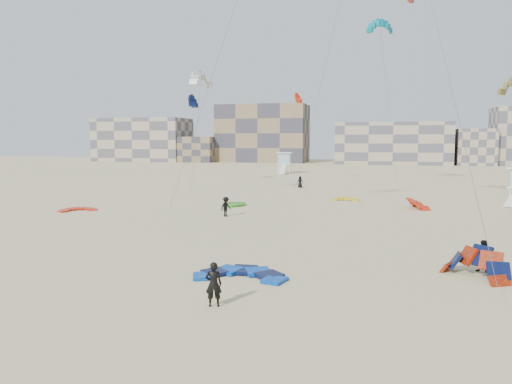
# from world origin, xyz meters

# --- Properties ---
(ground) EXTENTS (320.00, 320.00, 0.00)m
(ground) POSITION_xyz_m (0.00, 0.00, 0.00)
(ground) COLOR tan
(ground) RESTS_ON ground
(kite_ground_blue) EXTENTS (4.51, 4.71, 0.75)m
(kite_ground_blue) POSITION_xyz_m (1.28, 2.49, 0.00)
(kite_ground_blue) COLOR blue
(kite_ground_blue) RESTS_ON ground
(kite_ground_orange) EXTENTS (5.06, 5.06, 3.53)m
(kite_ground_orange) POSITION_xyz_m (12.77, 5.47, 0.00)
(kite_ground_orange) COLOR red
(kite_ground_orange) RESTS_ON ground
(kite_ground_red) EXTENTS (4.61, 4.63, 0.60)m
(kite_ground_red) POSITION_xyz_m (-21.07, 21.44, 0.00)
(kite_ground_red) COLOR red
(kite_ground_red) RESTS_ON ground
(kite_ground_green) EXTENTS (4.27, 4.11, 0.62)m
(kite_ground_green) POSITION_xyz_m (-7.41, 29.41, 0.00)
(kite_ground_green) COLOR #349A16
(kite_ground_green) RESTS_ON ground
(kite_ground_red_far) EXTENTS (4.09, 3.95, 3.14)m
(kite_ground_red_far) POSITION_xyz_m (11.58, 31.68, 0.00)
(kite_ground_red_far) COLOR red
(kite_ground_red_far) RESTS_ON ground
(kite_ground_yellow) EXTENTS (3.15, 3.35, 1.17)m
(kite_ground_yellow) POSITION_xyz_m (3.84, 36.46, 0.00)
(kite_ground_yellow) COLOR yellow
(kite_ground_yellow) RESTS_ON ground
(kitesurfer_main) EXTENTS (0.79, 0.64, 1.90)m
(kitesurfer_main) POSITION_xyz_m (1.45, -2.03, 0.95)
(kitesurfer_main) COLOR black
(kitesurfer_main) RESTS_ON ground
(kitesurfer_b) EXTENTS (1.05, 0.98, 1.73)m
(kitesurfer_b) POSITION_xyz_m (13.41, 6.62, 0.86)
(kitesurfer_b) COLOR black
(kitesurfer_b) RESTS_ON ground
(kitesurfer_c) EXTENTS (1.14, 1.34, 1.80)m
(kitesurfer_c) POSITION_xyz_m (-5.74, 21.65, 0.90)
(kitesurfer_c) COLOR black
(kitesurfer_c) RESTS_ON ground
(kitesurfer_e) EXTENTS (0.94, 0.72, 1.70)m
(kitesurfer_e) POSITION_xyz_m (-3.78, 50.49, 0.85)
(kitesurfer_e) COLOR black
(kitesurfer_e) RESTS_ON ground
(kite_fly_grey) EXTENTS (4.42, 9.18, 14.53)m
(kite_fly_grey) POSITION_xyz_m (-13.82, 36.85, 14.16)
(kite_fly_grey) COLOR silver
(kite_fly_grey) RESTS_ON ground
(kite_fly_navy) EXTENTS (5.70, 11.02, 13.05)m
(kite_fly_navy) POSITION_xyz_m (-21.09, 52.39, 12.79)
(kite_fly_navy) COLOR #0B0C3D
(kite_fly_navy) RESTS_ON ground
(kite_fly_teal_b) EXTENTS (5.29, 4.71, 23.26)m
(kite_fly_teal_b) POSITION_xyz_m (6.96, 54.92, 23.07)
(kite_fly_teal_b) COLOR #048FA0
(kite_fly_teal_b) RESTS_ON ground
(kite_fly_red) EXTENTS (3.58, 3.15, 13.80)m
(kite_fly_red) POSITION_xyz_m (-5.80, 59.77, 13.61)
(kite_fly_red) COLOR red
(kite_fly_red) RESTS_ON ground
(lifeguard_tower_far) EXTENTS (3.32, 6.13, 4.42)m
(lifeguard_tower_far) POSITION_xyz_m (-12.26, 81.12, 2.19)
(lifeguard_tower_far) COLOR white
(lifeguard_tower_far) RESTS_ON ground
(condo_west_a) EXTENTS (30.00, 15.00, 14.00)m
(condo_west_a) POSITION_xyz_m (-70.00, 130.00, 7.00)
(condo_west_a) COLOR tan
(condo_west_a) RESTS_ON ground
(condo_west_b) EXTENTS (28.00, 14.00, 18.00)m
(condo_west_b) POSITION_xyz_m (-30.00, 134.00, 9.00)
(condo_west_b) COLOR #816C4E
(condo_west_b) RESTS_ON ground
(condo_mid) EXTENTS (32.00, 16.00, 12.00)m
(condo_mid) POSITION_xyz_m (10.00, 130.00, 6.00)
(condo_mid) COLOR tan
(condo_mid) RESTS_ON ground
(condo_fill_left) EXTENTS (12.00, 10.00, 8.00)m
(condo_fill_left) POSITION_xyz_m (-50.00, 128.00, 4.00)
(condo_fill_left) COLOR #816C4E
(condo_fill_left) RESTS_ON ground
(condo_fill_right) EXTENTS (10.00, 10.00, 10.00)m
(condo_fill_right) POSITION_xyz_m (32.00, 128.00, 5.00)
(condo_fill_right) COLOR tan
(condo_fill_right) RESTS_ON ground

